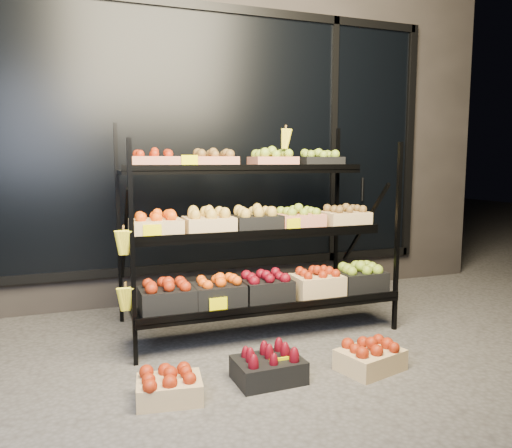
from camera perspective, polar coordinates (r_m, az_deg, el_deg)
name	(u,v)px	position (r m, az deg, el deg)	size (l,w,h in m)	color
ground	(287,354)	(3.64, 3.58, -14.62)	(24.00, 24.00, 0.00)	#514F4C
building	(197,126)	(5.85, -6.78, 11.04)	(6.00, 2.08, 3.50)	#2D2826
display_rack	(256,233)	(3.97, 0.04, -0.99)	(2.18, 1.02, 1.74)	black
tag_floor_a	(279,373)	(3.20, 2.66, -16.68)	(0.13, 0.01, 0.12)	#F3E800
floor_crate_left	(169,385)	(3.01, -9.88, -17.72)	(0.40, 0.32, 0.19)	tan
floor_crate_midleft	(268,366)	(3.20, 1.43, -15.89)	(0.42, 0.32, 0.21)	black
floor_crate_midright	(370,356)	(3.44, 12.94, -14.48)	(0.46, 0.38, 0.20)	tan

